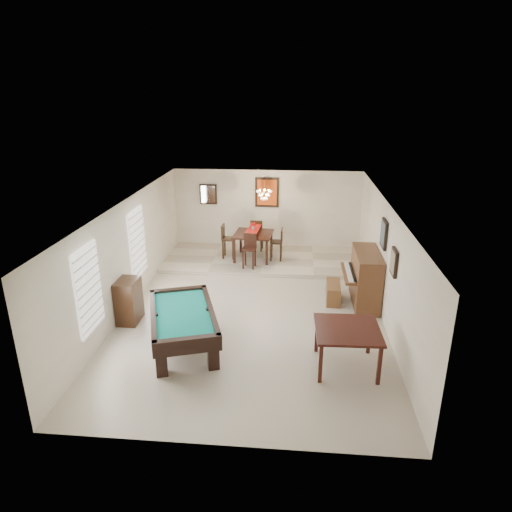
% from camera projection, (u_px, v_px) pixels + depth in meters
% --- Properties ---
extents(ground_plane, '(6.00, 9.00, 0.02)m').
position_uv_depth(ground_plane, '(254.00, 310.00, 11.01)').
color(ground_plane, beige).
extents(wall_back, '(6.00, 0.04, 2.60)m').
position_uv_depth(wall_back, '(267.00, 210.00, 14.76)').
color(wall_back, silver).
rests_on(wall_back, ground_plane).
extents(wall_front, '(6.00, 0.04, 2.60)m').
position_uv_depth(wall_front, '(223.00, 372.00, 6.35)').
color(wall_front, silver).
rests_on(wall_front, ground_plane).
extents(wall_left, '(0.04, 9.00, 2.60)m').
position_uv_depth(wall_left, '(128.00, 255.00, 10.82)').
color(wall_left, silver).
rests_on(wall_left, ground_plane).
extents(wall_right, '(0.04, 9.00, 2.60)m').
position_uv_depth(wall_right, '(386.00, 263.00, 10.30)').
color(wall_right, silver).
rests_on(wall_right, ground_plane).
extents(ceiling, '(6.00, 9.00, 0.04)m').
position_uv_depth(ceiling, '(254.00, 204.00, 10.11)').
color(ceiling, white).
rests_on(ceiling, wall_back).
extents(dining_step, '(6.00, 2.50, 0.12)m').
position_uv_depth(dining_step, '(264.00, 260.00, 14.03)').
color(dining_step, beige).
rests_on(dining_step, ground_plane).
extents(window_left_front, '(0.06, 1.00, 1.70)m').
position_uv_depth(window_left_front, '(88.00, 289.00, 8.72)').
color(window_left_front, white).
rests_on(window_left_front, wall_left).
extents(window_left_rear, '(0.06, 1.00, 1.70)m').
position_uv_depth(window_left_rear, '(137.00, 243.00, 11.34)').
color(window_left_rear, white).
rests_on(window_left_rear, wall_left).
extents(pool_table, '(1.91, 2.58, 0.77)m').
position_uv_depth(pool_table, '(183.00, 330.00, 9.30)').
color(pool_table, black).
rests_on(pool_table, ground_plane).
extents(square_table, '(1.23, 1.23, 0.83)m').
position_uv_depth(square_table, '(346.00, 348.00, 8.60)').
color(square_table, black).
rests_on(square_table, ground_plane).
extents(upright_piano, '(0.89, 1.59, 1.33)m').
position_uv_depth(upright_piano, '(359.00, 278.00, 11.13)').
color(upright_piano, brown).
rests_on(upright_piano, ground_plane).
extents(piano_bench, '(0.36, 0.86, 0.47)m').
position_uv_depth(piano_bench, '(333.00, 292.00, 11.36)').
color(piano_bench, brown).
rests_on(piano_bench, ground_plane).
extents(apothecary_chest, '(0.45, 0.67, 1.01)m').
position_uv_depth(apothecary_chest, '(129.00, 301.00, 10.29)').
color(apothecary_chest, black).
rests_on(apothecary_chest, ground_plane).
extents(dining_table, '(1.20, 1.20, 0.92)m').
position_uv_depth(dining_table, '(253.00, 244.00, 13.80)').
color(dining_table, black).
rests_on(dining_table, dining_step).
extents(flower_vase, '(0.16, 0.16, 0.22)m').
position_uv_depth(flower_vase, '(253.00, 226.00, 13.61)').
color(flower_vase, red).
rests_on(flower_vase, dining_table).
extents(dining_chair_south, '(0.40, 0.40, 0.99)m').
position_uv_depth(dining_chair_south, '(249.00, 251.00, 13.09)').
color(dining_chair_south, black).
rests_on(dining_chair_south, dining_step).
extents(dining_chair_north, '(0.39, 0.39, 1.02)m').
position_uv_depth(dining_chair_north, '(257.00, 235.00, 14.53)').
color(dining_chair_north, black).
rests_on(dining_chair_north, dining_step).
extents(dining_chair_west, '(0.40, 0.40, 1.03)m').
position_uv_depth(dining_chair_west, '(229.00, 241.00, 13.87)').
color(dining_chair_west, black).
rests_on(dining_chair_west, dining_step).
extents(dining_chair_east, '(0.37, 0.37, 0.97)m').
position_uv_depth(dining_chair_east, '(276.00, 244.00, 13.70)').
color(dining_chair_east, black).
rests_on(dining_chair_east, dining_step).
extents(chandelier, '(0.44, 0.44, 0.60)m').
position_uv_depth(chandelier, '(264.00, 191.00, 13.24)').
color(chandelier, '#FFE5B2').
rests_on(chandelier, ceiling).
extents(back_painting, '(0.75, 0.06, 0.95)m').
position_uv_depth(back_painting, '(267.00, 192.00, 14.52)').
color(back_painting, '#D84C14').
rests_on(back_painting, wall_back).
extents(back_mirror, '(0.55, 0.06, 0.65)m').
position_uv_depth(back_mirror, '(208.00, 194.00, 14.72)').
color(back_mirror, white).
rests_on(back_mirror, wall_back).
extents(right_picture_upper, '(0.06, 0.55, 0.65)m').
position_uv_depth(right_picture_upper, '(384.00, 234.00, 10.38)').
color(right_picture_upper, slate).
rests_on(right_picture_upper, wall_right).
extents(right_picture_lower, '(0.06, 0.45, 0.55)m').
position_uv_depth(right_picture_lower, '(394.00, 262.00, 9.23)').
color(right_picture_lower, gray).
rests_on(right_picture_lower, wall_right).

